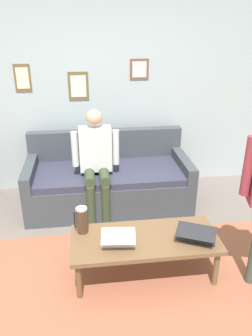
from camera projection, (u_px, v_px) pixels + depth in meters
ground_plane at (132, 290)px, 2.98m from camera, size 7.68×7.68×0.00m
area_rug at (146, 280)px, 3.10m from camera, size 3.42×1.62×0.01m
back_wall at (109, 89)px, 4.41m from camera, size 7.04×0.11×2.70m
couch at (108, 181)px, 4.28m from camera, size 2.01×0.92×0.88m
coffee_table at (145, 241)px, 3.04m from camera, size 1.33×0.58×0.40m
laptop_left at (118, 239)px, 2.94m from camera, size 0.32×0.32×0.13m
laptop_center at (196, 234)px, 3.00m from camera, size 0.43×0.41×0.13m
french_press at (82, 220)px, 3.06m from camera, size 0.12×0.10×0.28m
person_seated at (96, 158)px, 3.88m from camera, size 0.55×0.51×1.28m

